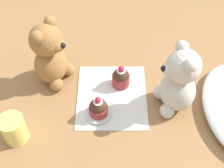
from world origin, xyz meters
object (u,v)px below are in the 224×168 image
at_px(teddy_bear_tan, 50,55).
at_px(juice_glass, 14,129).
at_px(cupcake_near_cream_bear, 121,77).
at_px(saucer_plate, 99,113).
at_px(cupcake_near_tan_bear, 99,108).
at_px(teddy_bear_cream, 179,82).

bearing_deg(teddy_bear_tan, juice_glass, -175.62).
relative_size(cupcake_near_cream_bear, saucer_plate, 1.01).
height_order(teddy_bear_tan, saucer_plate, teddy_bear_tan).
height_order(teddy_bear_tan, cupcake_near_tan_bear, teddy_bear_tan).
xyz_separation_m(teddy_bear_tan, cupcake_near_cream_bear, (0.03, 0.20, -0.06)).
distance_m(teddy_bear_cream, cupcake_near_tan_bear, 0.22).
relative_size(teddy_bear_cream, juice_glass, 2.68).
relative_size(teddy_bear_tan, juice_glass, 2.66).
bearing_deg(teddy_bear_cream, teddy_bear_tan, -115.06).
bearing_deg(cupcake_near_tan_bear, teddy_bear_tan, -134.67).
height_order(teddy_bear_cream, juice_glass, teddy_bear_cream).
bearing_deg(teddy_bear_tan, teddy_bear_cream, -81.04).
bearing_deg(juice_glass, teddy_bear_cream, 104.10).
distance_m(teddy_bear_cream, cupcake_near_cream_bear, 0.17).
distance_m(teddy_bear_cream, saucer_plate, 0.23).
relative_size(teddy_bear_cream, cupcake_near_tan_bear, 3.17).
height_order(teddy_bear_cream, saucer_plate, teddy_bear_cream).
relative_size(teddy_bear_tan, cupcake_near_cream_bear, 2.83).
height_order(cupcake_near_tan_bear, juice_glass, same).
distance_m(cupcake_near_cream_bear, saucer_plate, 0.12).
bearing_deg(cupcake_near_tan_bear, cupcake_near_cream_bear, 149.87).
bearing_deg(cupcake_near_tan_bear, teddy_bear_cream, 100.24).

